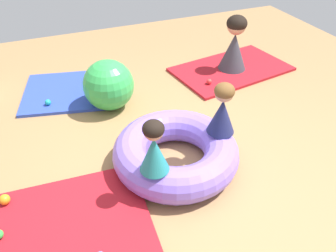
{
  "coord_description": "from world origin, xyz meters",
  "views": [
    {
      "loc": [
        -1.06,
        -2.32,
        2.37
      ],
      "look_at": [
        -0.03,
        0.21,
        0.35
      ],
      "focal_mm": 36.43,
      "sensor_mm": 36.0,
      "label": 1
    }
  ],
  "objects_px": {
    "child_in_teal": "(154,147)",
    "adult_seated": "(234,44)",
    "inflatable_cushion": "(176,152)",
    "exercise_ball_large": "(109,85)",
    "play_ball_pink": "(96,77)",
    "child_in_navy": "(223,109)",
    "play_ball_red": "(209,82)",
    "play_ball_orange": "(5,200)",
    "play_ball_teal": "(48,102)"
  },
  "relations": [
    {
      "from": "child_in_teal",
      "to": "adult_seated",
      "type": "xyz_separation_m",
      "value": [
        1.92,
        1.9,
        -0.16
      ]
    },
    {
      "from": "inflatable_cushion",
      "to": "exercise_ball_large",
      "type": "distance_m",
      "value": 1.35
    },
    {
      "from": "adult_seated",
      "to": "play_ball_pink",
      "type": "height_order",
      "value": "adult_seated"
    },
    {
      "from": "child_in_navy",
      "to": "play_ball_red",
      "type": "bearing_deg",
      "value": 148.72
    },
    {
      "from": "child_in_teal",
      "to": "child_in_navy",
      "type": "bearing_deg",
      "value": 83.02
    },
    {
      "from": "child_in_navy",
      "to": "play_ball_orange",
      "type": "relative_size",
      "value": 5.62
    },
    {
      "from": "inflatable_cushion",
      "to": "child_in_teal",
      "type": "xyz_separation_m",
      "value": [
        -0.33,
        -0.31,
        0.41
      ]
    },
    {
      "from": "child_in_teal",
      "to": "play_ball_orange",
      "type": "distance_m",
      "value": 1.41
    },
    {
      "from": "play_ball_red",
      "to": "play_ball_orange",
      "type": "height_order",
      "value": "play_ball_orange"
    },
    {
      "from": "play_ball_teal",
      "to": "play_ball_red",
      "type": "relative_size",
      "value": 1.0
    },
    {
      "from": "play_ball_pink",
      "to": "play_ball_red",
      "type": "relative_size",
      "value": 1.35
    },
    {
      "from": "adult_seated",
      "to": "exercise_ball_large",
      "type": "height_order",
      "value": "adult_seated"
    },
    {
      "from": "adult_seated",
      "to": "play_ball_red",
      "type": "height_order",
      "value": "adult_seated"
    },
    {
      "from": "inflatable_cushion",
      "to": "child_in_teal",
      "type": "distance_m",
      "value": 0.61
    },
    {
      "from": "play_ball_red",
      "to": "play_ball_orange",
      "type": "relative_size",
      "value": 0.8
    },
    {
      "from": "play_ball_teal",
      "to": "play_ball_pink",
      "type": "height_order",
      "value": "play_ball_pink"
    },
    {
      "from": "child_in_teal",
      "to": "play_ball_red",
      "type": "bearing_deg",
      "value": 113.64
    },
    {
      "from": "inflatable_cushion",
      "to": "adult_seated",
      "type": "distance_m",
      "value": 2.26
    },
    {
      "from": "adult_seated",
      "to": "play_ball_orange",
      "type": "bearing_deg",
      "value": -48.98
    },
    {
      "from": "child_in_teal",
      "to": "play_ball_pink",
      "type": "distance_m",
      "value": 2.34
    },
    {
      "from": "play_ball_pink",
      "to": "exercise_ball_large",
      "type": "distance_m",
      "value": 0.71
    },
    {
      "from": "play_ball_red",
      "to": "play_ball_orange",
      "type": "distance_m",
      "value": 2.91
    },
    {
      "from": "adult_seated",
      "to": "play_ball_pink",
      "type": "distance_m",
      "value": 2.03
    },
    {
      "from": "inflatable_cushion",
      "to": "play_ball_orange",
      "type": "height_order",
      "value": "inflatable_cushion"
    },
    {
      "from": "child_in_navy",
      "to": "play_ball_red",
      "type": "height_order",
      "value": "child_in_navy"
    },
    {
      "from": "play_ball_pink",
      "to": "exercise_ball_large",
      "type": "height_order",
      "value": "exercise_ball_large"
    },
    {
      "from": "play_ball_orange",
      "to": "play_ball_red",
      "type": "bearing_deg",
      "value": 24.62
    },
    {
      "from": "child_in_navy",
      "to": "exercise_ball_large",
      "type": "bearing_deg",
      "value": -156.87
    },
    {
      "from": "child_in_teal",
      "to": "play_ball_teal",
      "type": "height_order",
      "value": "child_in_teal"
    },
    {
      "from": "play_ball_red",
      "to": "exercise_ball_large",
      "type": "xyz_separation_m",
      "value": [
        -1.39,
        0.02,
        0.23
      ]
    },
    {
      "from": "play_ball_teal",
      "to": "play_ball_orange",
      "type": "bearing_deg",
      "value": -109.45
    },
    {
      "from": "child_in_teal",
      "to": "exercise_ball_large",
      "type": "height_order",
      "value": "child_in_teal"
    },
    {
      "from": "inflatable_cushion",
      "to": "exercise_ball_large",
      "type": "bearing_deg",
      "value": 104.33
    },
    {
      "from": "inflatable_cushion",
      "to": "play_ball_teal",
      "type": "distance_m",
      "value": 1.9
    },
    {
      "from": "child_in_navy",
      "to": "inflatable_cushion",
      "type": "bearing_deg",
      "value": -103.28
    },
    {
      "from": "play_ball_red",
      "to": "adult_seated",
      "type": "bearing_deg",
      "value": 29.22
    },
    {
      "from": "inflatable_cushion",
      "to": "play_ball_red",
      "type": "distance_m",
      "value": 1.67
    },
    {
      "from": "play_ball_pink",
      "to": "exercise_ball_large",
      "type": "xyz_separation_m",
      "value": [
        0.04,
        -0.67,
        0.22
      ]
    },
    {
      "from": "play_ball_pink",
      "to": "play_ball_orange",
      "type": "relative_size",
      "value": 1.07
    },
    {
      "from": "play_ball_orange",
      "to": "adult_seated",
      "type": "bearing_deg",
      "value": 25.42
    },
    {
      "from": "play_ball_teal",
      "to": "child_in_navy",
      "type": "bearing_deg",
      "value": -46.96
    },
    {
      "from": "child_in_teal",
      "to": "play_ball_pink",
      "type": "bearing_deg",
      "value": 155.51
    },
    {
      "from": "play_ball_teal",
      "to": "play_ball_orange",
      "type": "height_order",
      "value": "play_ball_orange"
    },
    {
      "from": "play_ball_teal",
      "to": "play_ball_pink",
      "type": "bearing_deg",
      "value": 29.98
    },
    {
      "from": "play_ball_orange",
      "to": "child_in_navy",
      "type": "bearing_deg",
      "value": -3.41
    },
    {
      "from": "play_ball_teal",
      "to": "play_ball_pink",
      "type": "xyz_separation_m",
      "value": [
        0.7,
        0.4,
        0.01
      ]
    },
    {
      "from": "play_ball_pink",
      "to": "child_in_navy",
      "type": "bearing_deg",
      "value": -67.95
    },
    {
      "from": "inflatable_cushion",
      "to": "exercise_ball_large",
      "type": "height_order",
      "value": "exercise_ball_large"
    },
    {
      "from": "child_in_navy",
      "to": "play_ball_orange",
      "type": "xyz_separation_m",
      "value": [
        -2.05,
        0.12,
        -0.51
      ]
    },
    {
      "from": "child_in_navy",
      "to": "play_ball_orange",
      "type": "height_order",
      "value": "child_in_navy"
    }
  ]
}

